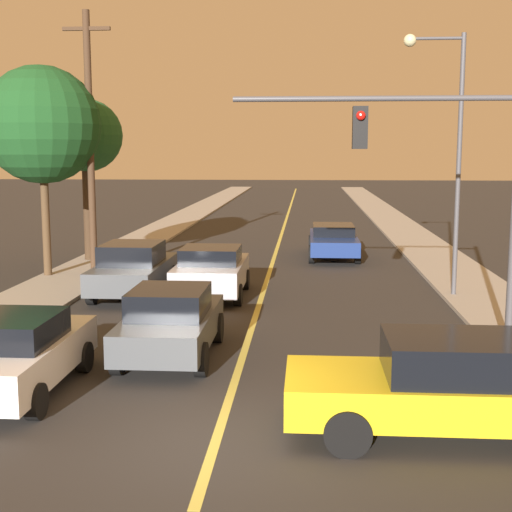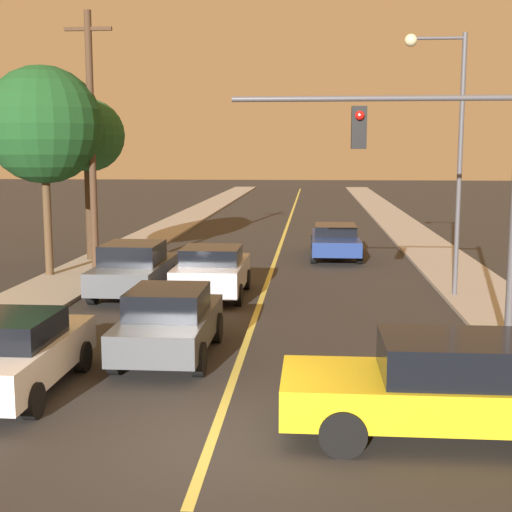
# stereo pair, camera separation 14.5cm
# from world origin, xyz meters

# --- Properties ---
(ground_plane) EXTENTS (200.00, 200.00, 0.00)m
(ground_plane) POSITION_xyz_m (0.00, 0.00, 0.00)
(ground_plane) COLOR #2D2B28
(road_surface) EXTENTS (10.77, 80.00, 0.01)m
(road_surface) POSITION_xyz_m (0.00, 36.00, 0.01)
(road_surface) COLOR #2D2B28
(road_surface) RESTS_ON ground
(sidewalk_left) EXTENTS (2.50, 80.00, 0.12)m
(sidewalk_left) POSITION_xyz_m (-6.63, 36.00, 0.06)
(sidewalk_left) COLOR #9E998E
(sidewalk_left) RESTS_ON ground
(sidewalk_right) EXTENTS (2.50, 80.00, 0.12)m
(sidewalk_right) POSITION_xyz_m (6.63, 36.00, 0.06)
(sidewalk_right) COLOR #9E998E
(sidewalk_right) RESTS_ON ground
(car_near_lane_front) EXTENTS (1.87, 4.06, 1.52)m
(car_near_lane_front) POSITION_xyz_m (-1.51, 4.46, 0.78)
(car_near_lane_front) COLOR #474C51
(car_near_lane_front) RESTS_ON ground
(car_near_lane_second) EXTENTS (2.05, 3.99, 1.53)m
(car_near_lane_second) POSITION_xyz_m (-1.51, 10.89, 0.79)
(car_near_lane_second) COLOR #A5A8B2
(car_near_lane_second) RESTS_ON ground
(car_outer_lane_front) EXTENTS (1.89, 4.09, 1.46)m
(car_outer_lane_front) POSITION_xyz_m (-3.88, 2.06, 0.75)
(car_outer_lane_front) COLOR white
(car_outer_lane_front) RESTS_ON ground
(car_outer_lane_second) EXTENTS (2.00, 4.49, 1.63)m
(car_outer_lane_second) POSITION_xyz_m (-3.88, 10.86, 0.83)
(car_outer_lane_second) COLOR #474C51
(car_outer_lane_second) RESTS_ON ground
(car_far_oncoming) EXTENTS (2.01, 5.13, 1.35)m
(car_far_oncoming) POSITION_xyz_m (2.42, 19.20, 0.74)
(car_far_oncoming) COLOR navy
(car_far_oncoming) RESTS_ON ground
(car_crossing_right) EXTENTS (4.81, 2.00, 1.56)m
(car_crossing_right) POSITION_xyz_m (3.50, 0.63, 0.80)
(car_crossing_right) COLOR gold
(car_crossing_right) RESTS_ON ground
(traffic_signal_mast) EXTENTS (6.15, 0.42, 5.58)m
(traffic_signal_mast) POSITION_xyz_m (4.21, 5.55, 4.02)
(traffic_signal_mast) COLOR #47474C
(traffic_signal_mast) RESTS_ON ground
(streetlamp_right) EXTENTS (1.76, 0.36, 7.56)m
(streetlamp_right) POSITION_xyz_m (5.35, 11.25, 4.92)
(streetlamp_right) COLOR #47474C
(streetlamp_right) RESTS_ON ground
(utility_pole_left) EXTENTS (1.60, 0.24, 8.83)m
(utility_pole_left) POSITION_xyz_m (-5.98, 13.79, 4.70)
(utility_pole_left) COLOR #422D1E
(utility_pole_left) RESTS_ON ground
(tree_left_near) EXTENTS (2.79, 2.79, 6.23)m
(tree_left_near) POSITION_xyz_m (-7.20, 17.27, 4.87)
(tree_left_near) COLOR #3D2B1C
(tree_left_near) RESTS_ON ground
(tree_left_far) EXTENTS (3.94, 3.94, 7.08)m
(tree_left_far) POSITION_xyz_m (-7.57, 13.63, 5.21)
(tree_left_far) COLOR #4C3823
(tree_left_far) RESTS_ON ground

